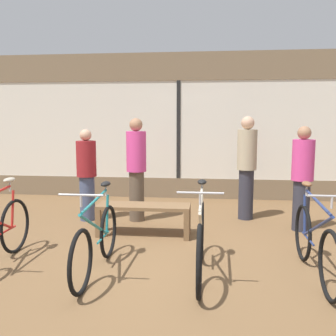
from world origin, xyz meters
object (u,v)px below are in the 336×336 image
customer_by_window (247,165)px  bicycle_left (97,241)px  customer_near_rack (87,173)px  customer_near_bench (136,167)px  display_bench (144,210)px  customer_mid_floor (302,176)px  bicycle_right (201,240)px  bicycle_far_right (315,243)px

customer_by_window → bicycle_left: bearing=-126.5°
customer_near_rack → customer_by_window: size_ratio=0.88×
customer_by_window → customer_near_bench: customer_by_window is taller
display_bench → customer_mid_floor: (2.43, 0.53, 0.48)m
customer_near_bench → bicycle_right: bearing=-62.3°
display_bench → customer_by_window: customer_by_window is taller
bicycle_right → customer_near_bench: customer_near_bench is taller
display_bench → customer_by_window: 2.07m
bicycle_right → bicycle_far_right: 1.26m
display_bench → customer_near_rack: bearing=146.3°
bicycle_left → bicycle_right: bearing=3.0°
bicycle_far_right → display_bench: (-2.15, 1.30, -0.01)m
display_bench → bicycle_right: bearing=-57.3°
bicycle_far_right → customer_by_window: 2.56m
bicycle_left → bicycle_far_right: size_ratio=0.96×
bicycle_left → bicycle_right: (1.18, 0.06, 0.03)m
customer_near_rack → bicycle_left: bearing=-69.1°
customer_by_window → bicycle_right: bearing=-106.3°
bicycle_far_right → customer_near_bench: (-2.42, 2.13, 0.55)m
bicycle_far_right → customer_near_bench: size_ratio=1.00×
customer_by_window → customer_near_bench: (-1.90, -0.32, -0.02)m
customer_near_rack → customer_mid_floor: size_ratio=0.96×
customer_by_window → customer_mid_floor: bearing=-37.2°
customer_by_window → customer_mid_floor: customer_by_window is taller
bicycle_left → display_bench: 1.48m
display_bench → customer_near_bench: size_ratio=0.79×
customer_near_rack → customer_by_window: customer_by_window is taller
bicycle_right → customer_near_rack: 2.98m
bicycle_left → display_bench: bicycle_left is taller
display_bench → customer_near_bench: (-0.27, 0.82, 0.55)m
display_bench → customer_near_rack: size_ratio=0.88×
bicycle_left → customer_near_bench: (0.02, 2.28, 0.56)m
display_bench → customer_mid_floor: bearing=12.3°
bicycle_right → display_bench: size_ratio=1.28×
bicycle_right → display_bench: (-0.89, 1.39, -0.02)m
customer_near_bench → bicycle_far_right: bearing=-41.2°
bicycle_far_right → customer_by_window: bearing=102.1°
customer_mid_floor → customer_near_bench: (-2.70, 0.29, 0.07)m
bicycle_left → bicycle_right: 1.19m
bicycle_right → customer_near_bench: bearing=117.7°
bicycle_far_right → bicycle_left: bearing=-176.4°
display_bench → customer_by_window: bearing=35.0°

